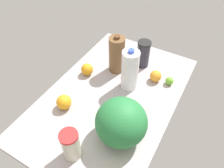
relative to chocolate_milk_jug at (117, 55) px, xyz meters
The scene contains 10 objects.
countertop 28.60cm from the chocolate_milk_jug, 22.49° to the left, with size 120.00×76.00×3.00cm, color #A69DA0.
chocolate_milk_jug is the anchor object (origin of this frame).
watermelon 53.33cm from the chocolate_milk_jug, 31.34° to the left, with size 26.34×26.34×24.70cm, color #26763B.
tumbler_cup 67.88cm from the chocolate_milk_jug, 10.26° to the left, with size 8.99×8.99×17.92cm.
milk_jug 18.04cm from the chocolate_milk_jug, 55.30° to the left, with size 10.60×10.60×29.07cm.
shaker_bottle 19.38cm from the chocolate_milk_jug, 134.60° to the left, with size 9.22×9.22×19.55cm.
orange_by_jug 29.45cm from the chocolate_milk_jug, 96.44° to the left, with size 7.63×7.63×7.63cm, color orange.
orange_near_front 46.86cm from the chocolate_milk_jug, 12.96° to the right, with size 8.82×8.82×8.82cm, color orange.
orange_beside_bowl 22.44cm from the chocolate_milk_jug, 47.12° to the right, with size 8.14×8.14×8.14cm, color orange.
lime_far_back 38.70cm from the chocolate_milk_jug, 96.92° to the left, with size 5.32×5.32×5.32cm, color #67AA2E.
Camera 1 is at (79.03, 45.16, 105.75)cm, focal length 35.00 mm.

